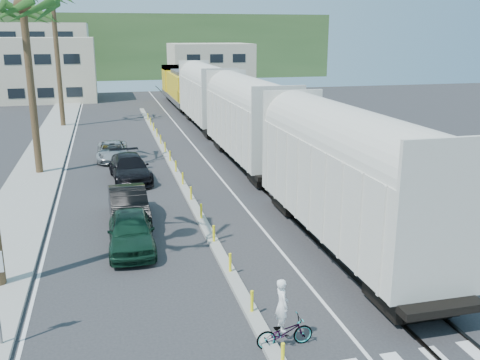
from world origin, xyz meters
name	(u,v)px	position (x,y,z in m)	size (l,w,h in m)	color
ground	(271,351)	(0.00, 0.00, 0.00)	(140.00, 140.00, 0.00)	#28282B
sidewalk	(41,162)	(-8.50, 25.00, 0.07)	(3.00, 90.00, 0.15)	gray
rails	(226,145)	(5.00, 28.00, 0.03)	(1.56, 100.00, 0.06)	black
median	(176,173)	(0.00, 19.96, 0.09)	(0.45, 60.00, 0.85)	gray
lane_markings	(136,158)	(-2.15, 25.00, 0.00)	(9.42, 90.00, 0.01)	silver
freight_train	(228,110)	(5.00, 26.96, 2.91)	(3.00, 60.94, 5.85)	beige
buildings	(86,62)	(-6.41, 71.66, 4.36)	(38.00, 27.00, 10.00)	#BDB296
hillside	(122,46)	(0.00, 100.00, 6.00)	(80.00, 20.00, 12.00)	#385628
car_lead	(131,231)	(-3.35, 8.39, 0.78)	(1.93, 4.61, 1.56)	#0F2F1F
car_second	(128,205)	(-3.29, 11.79, 0.79)	(1.84, 4.87, 1.59)	black
car_third	(130,168)	(-2.86, 19.14, 0.76)	(2.60, 5.41, 1.52)	black
car_rear	(112,151)	(-3.77, 24.94, 0.63)	(2.20, 4.61, 1.27)	#A8AAAD
cyclist	(284,325)	(0.42, 0.15, 0.66)	(0.75, 1.71, 2.07)	#9EA0A5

